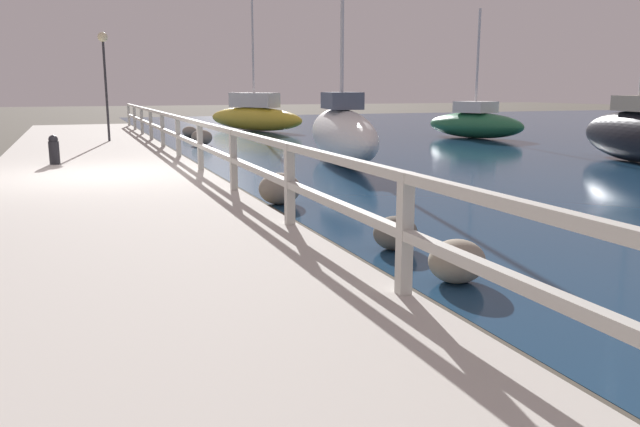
# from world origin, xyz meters

# --- Properties ---
(ground_plane) EXTENTS (120.00, 120.00, 0.00)m
(ground_plane) POSITION_xyz_m (0.00, 0.00, 0.00)
(ground_plane) COLOR #4C473D
(dock_walkway) EXTENTS (4.00, 36.00, 0.23)m
(dock_walkway) POSITION_xyz_m (0.00, 0.00, 0.11)
(dock_walkway) COLOR beige
(dock_walkway) RESTS_ON ground
(railing) EXTENTS (0.10, 32.50, 0.94)m
(railing) POSITION_xyz_m (1.90, 0.00, 0.87)
(railing) COLOR beige
(railing) RESTS_ON dock_walkway
(boulder_mid_strip) EXTENTS (0.55, 0.49, 0.41)m
(boulder_mid_strip) POSITION_xyz_m (3.71, 11.68, 0.21)
(boulder_mid_strip) COLOR gray
(boulder_mid_strip) RESTS_ON ground
(boulder_downstream) EXTENTS (0.51, 0.46, 0.38)m
(boulder_downstream) POSITION_xyz_m (2.91, -6.10, 0.19)
(boulder_downstream) COLOR #666056
(boulder_downstream) RESTS_ON ground
(boulder_upstream) EXTENTS (0.55, 0.49, 0.41)m
(boulder_upstream) POSITION_xyz_m (2.86, -7.39, 0.20)
(boulder_upstream) COLOR gray
(boulder_upstream) RESTS_ON ground
(boulder_far_strip) EXTENTS (0.66, 0.60, 0.50)m
(boulder_far_strip) POSITION_xyz_m (2.57, -2.93, 0.25)
(boulder_far_strip) COLOR gray
(boulder_far_strip) RESTS_ON ground
(boulder_water_edge) EXTENTS (0.68, 0.61, 0.51)m
(boulder_water_edge) POSITION_xyz_m (3.46, 7.97, 0.25)
(boulder_water_edge) COLOR gray
(boulder_water_edge) RESTS_ON ground
(mooring_bollard) EXTENTS (0.21, 0.21, 0.61)m
(mooring_bollard) POSITION_xyz_m (-0.77, 2.02, 0.54)
(mooring_bollard) COLOR black
(mooring_bollard) RESTS_ON dock_walkway
(dock_lamp) EXTENTS (0.29, 0.29, 3.21)m
(dock_lamp) POSITION_xyz_m (0.63, 7.95, 2.70)
(dock_lamp) COLOR #2D2D33
(dock_lamp) RESTS_ON dock_walkway
(sailboat_black) EXTENTS (1.97, 4.39, 8.17)m
(sailboat_black) POSITION_xyz_m (12.56, -0.61, 0.72)
(sailboat_black) COLOR black
(sailboat_black) RESTS_ON water_surface
(sailboat_white) EXTENTS (2.22, 5.90, 5.60)m
(sailboat_white) POSITION_xyz_m (5.73, 1.94, 0.71)
(sailboat_white) COLOR white
(sailboat_white) RESTS_ON water_surface
(sailboat_green) EXTENTS (2.70, 4.35, 4.60)m
(sailboat_green) POSITION_xyz_m (13.44, 7.35, 0.54)
(sailboat_green) COLOR #236B42
(sailboat_green) RESTS_ON water_surface
(sailboat_yellow) EXTENTS (3.36, 5.79, 5.69)m
(sailboat_yellow) POSITION_xyz_m (7.01, 14.44, 0.66)
(sailboat_yellow) COLOR gold
(sailboat_yellow) RESTS_ON water_surface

